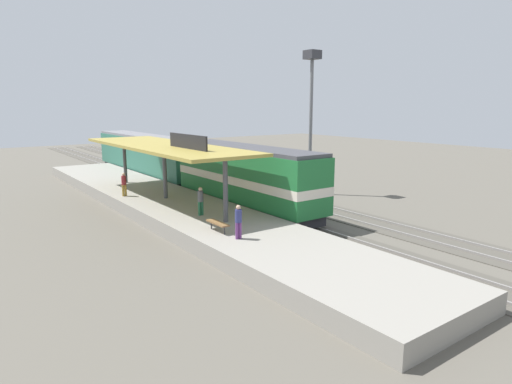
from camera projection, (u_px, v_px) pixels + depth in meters
ground_plane at (243, 199)px, 35.38m from camera, size 120.00×120.00×0.00m
track_near at (221, 202)px, 34.22m from camera, size 3.20×110.00×0.16m
track_far at (268, 195)px, 36.87m from camera, size 3.20×110.00×0.16m
platform at (166, 204)px, 31.48m from camera, size 6.00×44.00×0.90m
station_canopy at (164, 147)px, 30.62m from camera, size 5.20×18.00×4.70m
platform_bench at (218, 223)px, 23.02m from camera, size 0.44×1.70×0.50m
locomotive at (245, 177)px, 31.16m from camera, size 2.93×14.43×4.44m
passenger_carriage_single at (146, 155)px, 45.47m from camera, size 2.90×20.00×4.24m
light_mast at (311, 93)px, 35.90m from camera, size 1.10×1.10×11.70m
person_waiting at (124, 183)px, 31.92m from camera, size 0.34×0.34×1.71m
person_walking at (201, 200)px, 26.33m from camera, size 0.34×0.34×1.71m
person_boarding at (238, 220)px, 21.66m from camera, size 0.34×0.34×1.71m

